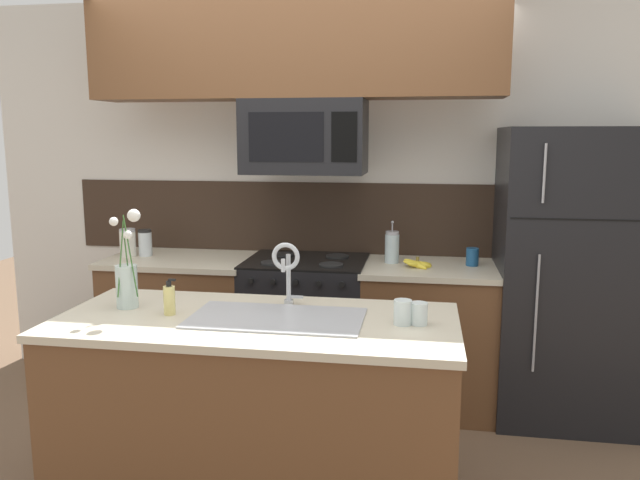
{
  "coord_description": "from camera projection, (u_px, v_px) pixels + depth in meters",
  "views": [
    {
      "loc": [
        0.73,
        -2.92,
        1.7
      ],
      "look_at": [
        0.2,
        0.27,
        1.16
      ],
      "focal_mm": 35.0,
      "sensor_mm": 36.0,
      "label": 1
    }
  ],
  "objects": [
    {
      "name": "refrigerator",
      "position": [
        573.0,
        276.0,
        3.72
      ],
      "size": [
        0.89,
        0.74,
        1.75
      ],
      "color": "black",
      "rests_on": "ground"
    },
    {
      "name": "dish_soap_bottle",
      "position": [
        169.0,
        300.0,
        2.78
      ],
      "size": [
        0.06,
        0.05,
        0.16
      ],
      "color": "#DBCC75",
      "rests_on": "island_counter"
    },
    {
      "name": "spare_glass",
      "position": [
        419.0,
        314.0,
        2.64
      ],
      "size": [
        0.07,
        0.07,
        0.1
      ],
      "color": "silver",
      "rests_on": "island_counter"
    },
    {
      "name": "drinking_glass",
      "position": [
        403.0,
        312.0,
        2.64
      ],
      "size": [
        0.08,
        0.08,
        0.11
      ],
      "color": "silver",
      "rests_on": "island_counter"
    },
    {
      "name": "french_press",
      "position": [
        392.0,
        247.0,
        3.92
      ],
      "size": [
        0.09,
        0.09,
        0.27
      ],
      "color": "silver",
      "rests_on": "back_counter_right"
    },
    {
      "name": "ground_plane",
      "position": [
        274.0,
        467.0,
        3.24
      ],
      "size": [
        10.0,
        10.0,
        0.0
      ],
      "primitive_type": "plane",
      "color": "brown"
    },
    {
      "name": "back_counter_left",
      "position": [
        183.0,
        324.0,
        4.18
      ],
      "size": [
        0.95,
        0.65,
        0.91
      ],
      "color": "brown",
      "rests_on": "ground"
    },
    {
      "name": "back_counter_right",
      "position": [
        428.0,
        336.0,
        3.91
      ],
      "size": [
        0.83,
        0.65,
        0.91
      ],
      "color": "brown",
      "rests_on": "ground"
    },
    {
      "name": "stove_range",
      "position": [
        306.0,
        329.0,
        4.04
      ],
      "size": [
        0.76,
        0.64,
        0.93
      ],
      "color": "black",
      "rests_on": "ground"
    },
    {
      "name": "sink_faucet",
      "position": [
        287.0,
        265.0,
        2.9
      ],
      "size": [
        0.14,
        0.14,
        0.31
      ],
      "color": "#B7BABF",
      "rests_on": "island_counter"
    },
    {
      "name": "coffee_tin",
      "position": [
        472.0,
        257.0,
        3.83
      ],
      "size": [
        0.08,
        0.08,
        0.11
      ],
      "primitive_type": "cylinder",
      "color": "#1E5184",
      "rests_on": "back_counter_right"
    },
    {
      "name": "storage_jar_medium",
      "position": [
        145.0,
        243.0,
        4.15
      ],
      "size": [
        0.09,
        0.09,
        0.18
      ],
      "color": "silver",
      "rests_on": "back_counter_left"
    },
    {
      "name": "splash_band",
      "position": [
        315.0,
        218.0,
        4.24
      ],
      "size": [
        3.4,
        0.01,
        0.48
      ],
      "primitive_type": "cube",
      "color": "#332319",
      "rests_on": "rear_partition"
    },
    {
      "name": "kitchen_sink",
      "position": [
        277.0,
        334.0,
        2.74
      ],
      "size": [
        0.76,
        0.42,
        0.16
      ],
      "color": "#ADAFB5",
      "rests_on": "island_counter"
    },
    {
      "name": "flower_vase",
      "position": [
        127.0,
        281.0,
        2.89
      ],
      "size": [
        0.15,
        0.13,
        0.47
      ],
      "color": "silver",
      "rests_on": "island_counter"
    },
    {
      "name": "storage_jar_tall",
      "position": [
        128.0,
        243.0,
        4.13
      ],
      "size": [
        0.11,
        0.11,
        0.18
      ],
      "color": "silver",
      "rests_on": "back_counter_left"
    },
    {
      "name": "island_counter",
      "position": [
        258.0,
        414.0,
        2.82
      ],
      "size": [
        1.77,
        0.8,
        0.91
      ],
      "color": "brown",
      "rests_on": "ground"
    },
    {
      "name": "upper_cabinet_band",
      "position": [
        294.0,
        48.0,
        3.71
      ],
      "size": [
        2.48,
        0.34,
        0.6
      ],
      "primitive_type": "cube",
      "color": "brown"
    },
    {
      "name": "rear_partition",
      "position": [
        360.0,
        196.0,
        4.22
      ],
      "size": [
        5.2,
        0.1,
        2.6
      ],
      "primitive_type": "cube",
      "color": "silver",
      "rests_on": "ground"
    },
    {
      "name": "banana_bunch",
      "position": [
        417.0,
        264.0,
        3.79
      ],
      "size": [
        0.19,
        0.13,
        0.08
      ],
      "color": "yellow",
      "rests_on": "back_counter_right"
    },
    {
      "name": "microwave",
      "position": [
        305.0,
        137.0,
        3.81
      ],
      "size": [
        0.74,
        0.4,
        0.45
      ],
      "color": "black"
    }
  ]
}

